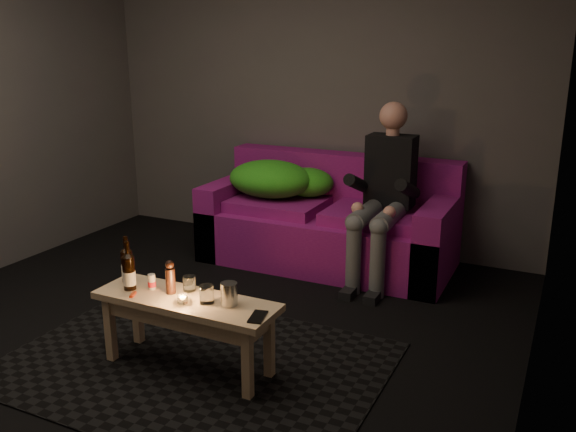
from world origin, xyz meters
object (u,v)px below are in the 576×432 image
object	(u,v)px
beer_bottle_b	(129,272)
coffee_table	(186,311)
sofa	(330,225)
person	(384,190)
beer_bottle_a	(127,265)
steel_cup	(229,294)

from	to	relation	value
beer_bottle_b	coffee_table	bearing A→B (deg)	5.06
sofa	person	world-z (taller)	person
beer_bottle_a	person	bearing A→B (deg)	60.33
person	beer_bottle_a	xyz separation A→B (m)	(-0.99, -1.75, -0.16)
coffee_table	beer_bottle_b	distance (m)	0.40
person	beer_bottle_b	world-z (taller)	person
beer_bottle_a	steel_cup	xyz separation A→B (m)	(0.70, -0.03, -0.04)
person	steel_cup	distance (m)	1.81
beer_bottle_b	person	bearing A→B (deg)	63.63
coffee_table	person	bearing A→B (deg)	72.91
sofa	person	bearing A→B (deg)	-18.21
person	sofa	bearing A→B (deg)	161.79
sofa	person	distance (m)	0.65
person	beer_bottle_a	size ratio (longest dim) A/B	4.89
person	coffee_table	world-z (taller)	person
beer_bottle_a	coffee_table	bearing A→B (deg)	-7.26
sofa	steel_cup	world-z (taller)	sofa
beer_bottle_b	steel_cup	size ratio (longest dim) A/B	2.30
person	beer_bottle_a	bearing A→B (deg)	-119.67
person	beer_bottle_b	xyz separation A→B (m)	(-0.91, -1.83, -0.16)
person	beer_bottle_a	distance (m)	2.02
beer_bottle_a	sofa	bearing A→B (deg)	75.37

